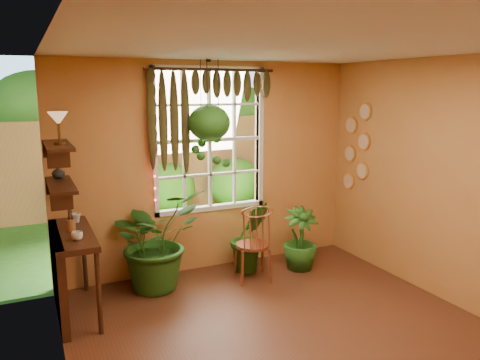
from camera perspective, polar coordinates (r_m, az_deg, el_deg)
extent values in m
plane|color=#4E2716|center=(4.62, 7.58, -19.59)|extent=(4.50, 4.50, 0.00)
plane|color=silver|center=(4.00, 8.60, 15.96)|extent=(4.50, 4.50, 0.00)
plane|color=#C08341|center=(6.07, -3.60, 1.58)|extent=(4.00, 0.00, 4.00)
plane|color=#C08341|center=(3.48, -20.97, -6.44)|extent=(0.00, 4.50, 4.50)
plane|color=#C08341|center=(5.44, 26.00, -0.66)|extent=(0.00, 4.50, 4.50)
cube|color=white|center=(6.05, -3.74, 4.89)|extent=(1.52, 0.10, 1.86)
cube|color=white|center=(6.08, -3.85, 4.91)|extent=(1.38, 0.01, 1.78)
cylinder|color=#3A1D10|center=(5.92, -3.45, 13.28)|extent=(1.70, 0.04, 0.04)
cube|color=#3A1D10|center=(5.16, -19.78, -6.29)|extent=(0.40, 1.20, 0.06)
cube|color=#3A1D10|center=(5.28, -21.23, -10.80)|extent=(0.08, 1.18, 0.90)
cylinder|color=#3A1D10|center=(4.81, -16.82, -12.98)|extent=(0.05, 0.05, 0.86)
cylinder|color=#3A1D10|center=(5.83, -18.46, -8.76)|extent=(0.05, 0.05, 0.86)
cube|color=#3A1D10|center=(5.02, -21.03, -0.58)|extent=(0.25, 0.90, 0.04)
cube|color=#3A1D10|center=(4.96, -21.35, 3.94)|extent=(0.25, 0.90, 0.04)
cube|color=#204F16|center=(11.06, -13.09, -1.57)|extent=(14.00, 10.00, 0.04)
cube|color=#9C714A|center=(9.16, -10.95, 1.78)|extent=(12.00, 0.10, 1.80)
plane|color=#8AB8E6|center=(12.59, -15.16, 7.08)|extent=(12.00, 0.00, 12.00)
cylinder|color=brown|center=(5.86, 1.59, -7.94)|extent=(0.50, 0.50, 0.04)
torus|color=brown|center=(5.55, 2.08, -3.85)|extent=(0.40, 0.12, 0.40)
imported|color=#1B4813|center=(5.65, -10.23, -7.17)|extent=(1.36, 1.29, 1.20)
imported|color=#1B4813|center=(6.11, 1.21, -6.89)|extent=(0.55, 0.46, 0.93)
imported|color=#1B4813|center=(6.23, 7.34, -7.13)|extent=(0.50, 0.50, 0.82)
ellipsoid|color=black|center=(5.79, -3.77, 6.21)|extent=(0.31, 0.31, 0.18)
ellipsoid|color=#1B4813|center=(5.78, -3.78, 6.97)|extent=(0.52, 0.52, 0.44)
imported|color=silver|center=(4.85, -19.24, -6.45)|extent=(0.14, 0.14, 0.09)
imported|color=beige|center=(5.48, -19.37, -4.39)|extent=(0.13, 0.13, 0.10)
cylinder|color=brown|center=(5.20, -19.92, -5.16)|extent=(0.09, 0.09, 0.12)
imported|color=#B2AD99|center=(5.30, -21.28, 0.92)|extent=(0.16, 0.16, 0.14)
cylinder|color=#573919|center=(4.85, -21.11, 4.21)|extent=(0.11, 0.11, 0.03)
cylinder|color=#573919|center=(4.84, -21.19, 5.39)|extent=(0.03, 0.03, 0.19)
cone|color=slate|center=(4.83, -21.30, 7.01)|extent=(0.19, 0.19, 0.13)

